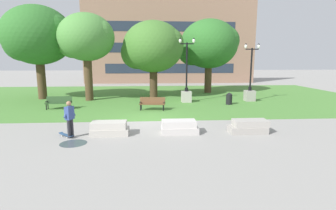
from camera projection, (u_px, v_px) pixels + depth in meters
name	position (u px, v px, depth m)	size (l,w,h in m)	color
ground_plane	(150.00, 121.00, 15.30)	(140.00, 140.00, 0.00)	gray
grass_lawn	(150.00, 97.00, 25.12)	(40.00, 20.00, 0.02)	#4C8438
concrete_block_center	(109.00, 128.00, 12.54)	(1.80, 0.90, 0.64)	#B2ADA3
concrete_block_left	(179.00, 127.00, 12.80)	(1.80, 0.90, 0.64)	#BCB7B2
concrete_block_right	(249.00, 126.00, 12.91)	(1.86, 0.90, 0.64)	#9E9991
person_skateboarder	(70.00, 117.00, 11.98)	(0.44, 0.57, 1.71)	#28282D
skateboard	(66.00, 135.00, 12.23)	(0.90, 0.82, 0.14)	#2D4C75
puddle	(73.00, 143.00, 11.29)	(1.15, 1.15, 0.01)	#47515B
park_bench_near_left	(152.00, 103.00, 18.47)	(1.85, 0.77, 0.90)	brown
park_bench_near_right	(59.00, 102.00, 18.86)	(1.81, 0.56, 0.90)	#284723
lamp_post_right	(186.00, 89.00, 21.84)	(1.32, 0.80, 5.28)	#ADA89E
lamp_post_center	(250.00, 89.00, 22.41)	(1.32, 0.80, 4.87)	gray
tree_near_left	(208.00, 45.00, 27.37)	(6.27, 5.97, 7.65)	#4C3823
tree_far_left	(37.00, 36.00, 22.83)	(6.29, 5.99, 8.15)	#4C3823
tree_near_right	(152.00, 47.00, 23.80)	(5.74, 5.47, 7.00)	#42301E
tree_far_right	(86.00, 38.00, 22.04)	(4.93, 4.69, 7.37)	#4C3823
trash_bin	(229.00, 98.00, 20.76)	(0.49, 0.49, 0.96)	black
building_facade_distant	(170.00, 41.00, 38.48)	(25.35, 1.03, 12.47)	#8E6B56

